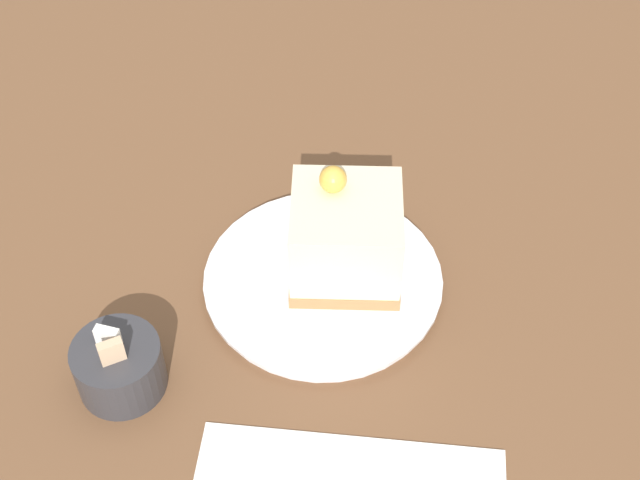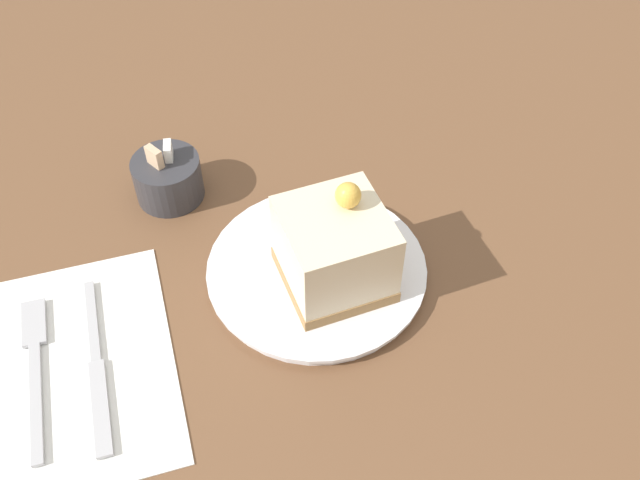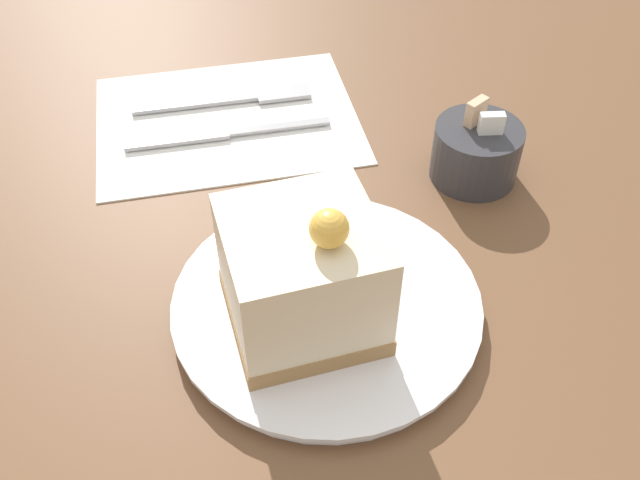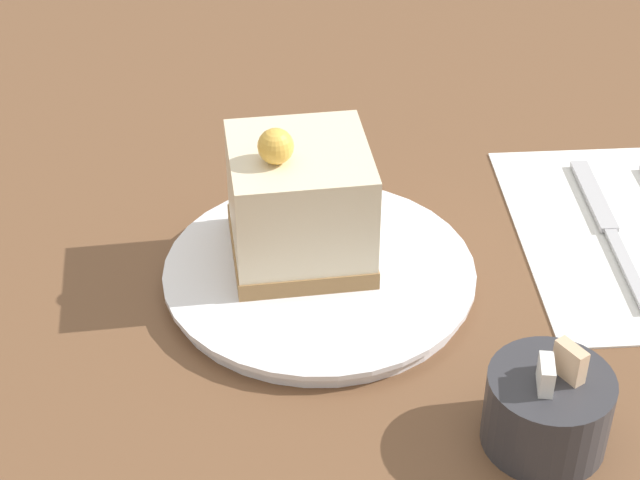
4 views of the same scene
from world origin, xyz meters
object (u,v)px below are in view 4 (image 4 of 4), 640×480
(cake_slice, at_px, (300,202))
(knife, at_px, (604,217))
(plate, at_px, (319,275))
(sugar_bowl, at_px, (547,409))

(cake_slice, xyz_separation_m, knife, (-0.24, 0.01, -0.05))
(plate, relative_size, cake_slice, 1.95)
(plate, distance_m, cake_slice, 0.05)
(sugar_bowl, bearing_deg, knife, -128.02)
(plate, distance_m, sugar_bowl, 0.20)
(knife, relative_size, sugar_bowl, 2.52)
(cake_slice, relative_size, knife, 0.60)
(sugar_bowl, bearing_deg, cake_slice, -66.02)
(cake_slice, height_order, sugar_bowl, cake_slice)
(plate, height_order, knife, plate)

